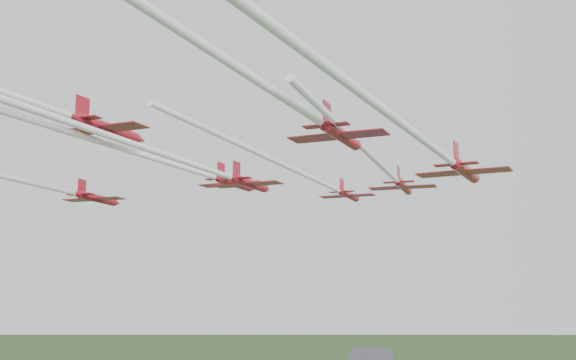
# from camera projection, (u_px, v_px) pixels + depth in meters

# --- Properties ---
(jet_lead) EXTENTS (18.53, 59.24, 2.49)m
(jet_lead) POSITION_uv_depth(u_px,v_px,m) (313.00, 179.00, 94.46)
(jet_lead) COLOR #A31624
(jet_row2_left) EXTENTS (20.53, 56.80, 2.68)m
(jet_row2_left) POSITION_uv_depth(u_px,v_px,m) (174.00, 165.00, 83.24)
(jet_row2_left) COLOR #A31624
(jet_row2_right) EXTENTS (13.75, 52.96, 2.54)m
(jet_row2_right) POSITION_uv_depth(u_px,v_px,m) (385.00, 169.00, 80.61)
(jet_row2_right) COLOR #A31624
(jet_row3_left) EXTENTS (12.10, 42.36, 2.36)m
(jet_row3_left) POSITION_uv_depth(u_px,v_px,m) (50.00, 187.00, 81.29)
(jet_row3_left) COLOR #A31624
(jet_row3_mid) EXTENTS (18.23, 54.22, 2.33)m
(jet_row3_mid) POSITION_uv_depth(u_px,v_px,m) (179.00, 160.00, 65.42)
(jet_row3_mid) COLOR #A31624
(jet_row3_right) EXTENTS (22.16, 57.05, 2.85)m
(jet_row3_right) POSITION_uv_depth(u_px,v_px,m) (429.00, 144.00, 61.73)
(jet_row3_right) COLOR #A31624
(jet_row4_right) EXTENTS (18.55, 54.98, 2.60)m
(jet_row4_right) POSITION_uv_depth(u_px,v_px,m) (277.00, 93.00, 50.33)
(jet_row4_right) COLOR #A31624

